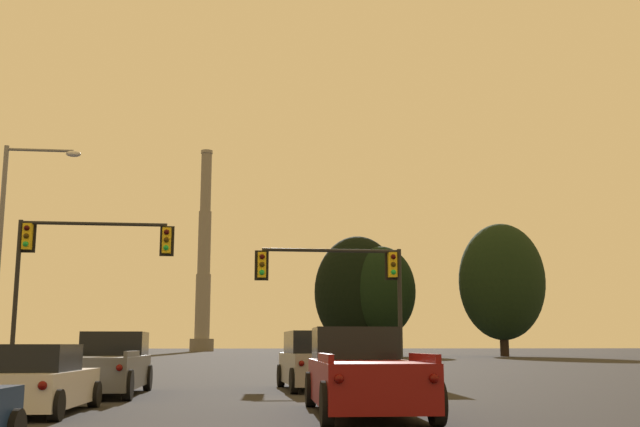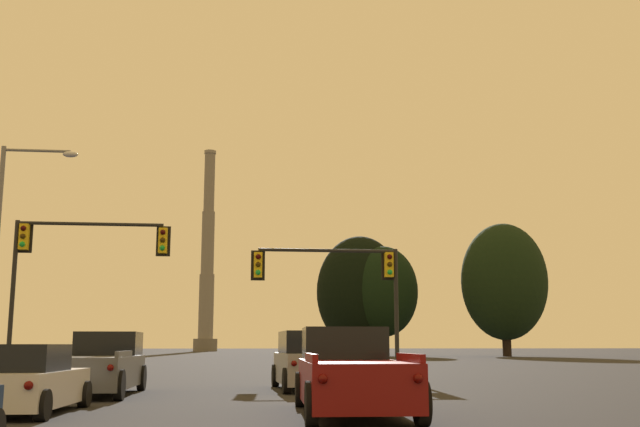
% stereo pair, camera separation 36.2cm
% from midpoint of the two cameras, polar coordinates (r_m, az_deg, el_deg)
% --- Properties ---
extents(suv_right_lane_front, '(2.26, 4.96, 1.86)m').
position_cam_midpoint_polar(suv_right_lane_front, '(24.54, -0.75, -11.20)').
color(suv_right_lane_front, gray).
rests_on(suv_right_lane_front, ground_plane).
extents(pickup_truck_left_lane_front, '(2.22, 5.52, 1.82)m').
position_cam_midpoint_polar(pickup_truck_left_lane_front, '(23.04, -16.40, -11.12)').
color(pickup_truck_left_lane_front, '#4C4F54').
rests_on(pickup_truck_left_lane_front, ground_plane).
extents(pickup_truck_right_lane_second, '(2.38, 5.57, 1.82)m').
position_cam_midpoint_polar(pickup_truck_right_lane_second, '(16.12, 2.63, -12.16)').
color(pickup_truck_right_lane_second, maroon).
rests_on(pickup_truck_right_lane_second, ground_plane).
extents(hatchback_left_lane_second, '(2.07, 4.17, 1.44)m').
position_cam_midpoint_polar(hatchback_left_lane_second, '(17.07, -21.42, -11.85)').
color(hatchback_left_lane_second, silver).
rests_on(hatchback_left_lane_second, ground_plane).
extents(traffic_light_overhead_right, '(6.27, 0.50, 5.41)m').
position_cam_midpoint_polar(traffic_light_overhead_right, '(31.31, 1.97, -4.93)').
color(traffic_light_overhead_right, black).
rests_on(traffic_light_overhead_right, ground_plane).
extents(traffic_light_overhead_left, '(6.27, 0.50, 6.37)m').
position_cam_midpoint_polar(traffic_light_overhead_left, '(31.74, -18.79, -3.16)').
color(traffic_light_overhead_left, black).
rests_on(traffic_light_overhead_left, ground_plane).
extents(street_lamp, '(3.17, 0.36, 9.72)m').
position_cam_midpoint_polar(street_lamp, '(33.60, -22.75, -1.60)').
color(street_lamp, slate).
rests_on(street_lamp, ground_plane).
extents(smokestack, '(5.33, 5.33, 45.79)m').
position_cam_midpoint_polar(smokestack, '(171.00, -8.92, -4.30)').
color(smokestack, slate).
rests_on(smokestack, ground_plane).
extents(treeline_right_mid, '(11.49, 10.34, 15.77)m').
position_cam_midpoint_polar(treeline_right_mid, '(99.77, 2.78, -6.00)').
color(treeline_right_mid, black).
rests_on(treeline_right_mid, ground_plane).
extents(treeline_left_mid, '(10.80, 9.72, 16.63)m').
position_cam_midpoint_polar(treeline_left_mid, '(97.21, 13.58, -5.06)').
color(treeline_left_mid, black).
rests_on(treeline_left_mid, ground_plane).
extents(treeline_far_right, '(9.01, 8.11, 14.15)m').
position_cam_midpoint_polar(treeline_far_right, '(97.96, 4.57, -5.94)').
color(treeline_far_right, black).
rests_on(treeline_far_right, ground_plane).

